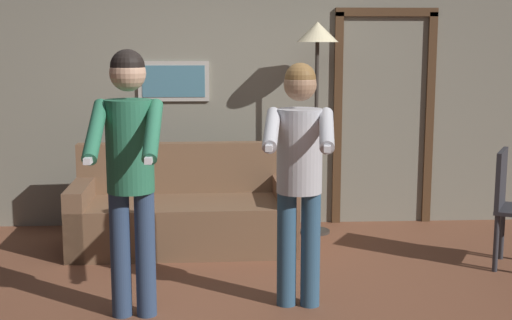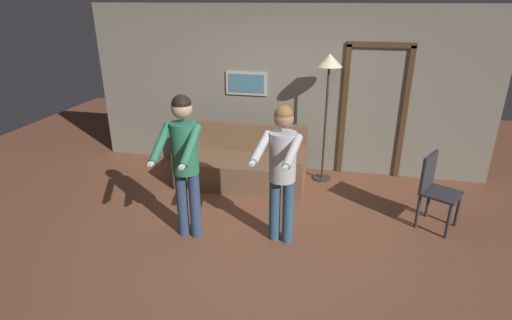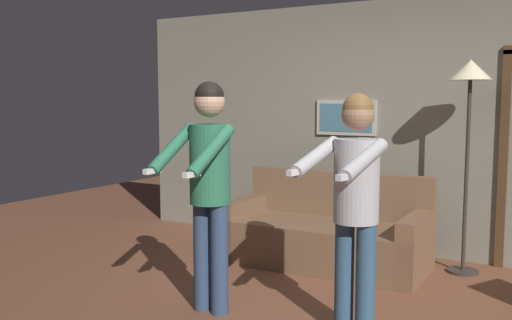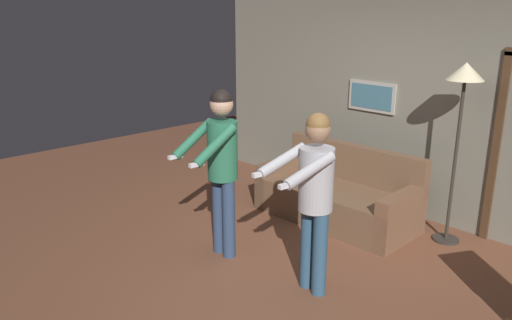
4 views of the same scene
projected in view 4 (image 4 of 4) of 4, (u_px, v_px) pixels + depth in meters
ground_plane at (290, 273)px, 4.82m from camera, size 12.00×12.00×0.00m
back_wall_assembly at (419, 111)px, 5.87m from camera, size 6.40×0.10×2.60m
couch at (338, 197)px, 5.99m from camera, size 1.92×0.89×0.87m
torchiere_lamp at (464, 90)px, 5.02m from camera, size 0.38×0.38×1.94m
person_standing_left at (221, 158)px, 4.90m from camera, size 0.44×0.66×1.72m
person_standing_right at (314, 188)px, 4.24m from camera, size 0.49×0.71×1.63m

